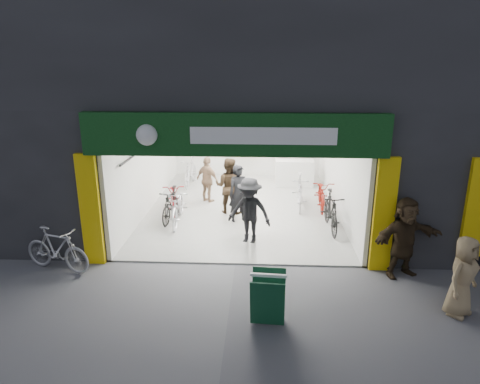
# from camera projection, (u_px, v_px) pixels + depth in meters

# --- Properties ---
(ground) EXTENTS (60.00, 60.00, 0.00)m
(ground) POSITION_uv_depth(u_px,v_px,m) (235.00, 265.00, 9.88)
(ground) COLOR #56565B
(ground) RESTS_ON ground
(building) EXTENTS (17.00, 10.27, 8.00)m
(building) POSITION_uv_depth(u_px,v_px,m) (274.00, 67.00, 13.32)
(building) COLOR #232326
(building) RESTS_ON ground
(bike_left_front) EXTENTS (0.83, 2.07, 1.07)m
(bike_left_front) POSITION_uv_depth(u_px,v_px,m) (178.00, 205.00, 12.30)
(bike_left_front) COLOR silver
(bike_left_front) RESTS_ON ground
(bike_left_midfront) EXTENTS (0.66, 1.70, 0.99)m
(bike_left_midfront) POSITION_uv_depth(u_px,v_px,m) (172.00, 205.00, 12.45)
(bike_left_midfront) COLOR black
(bike_left_midfront) RESTS_ON ground
(bike_left_midback) EXTENTS (0.98, 1.90, 0.95)m
(bike_left_midback) POSITION_uv_depth(u_px,v_px,m) (174.00, 197.00, 13.26)
(bike_left_midback) COLOR maroon
(bike_left_midback) RESTS_ON ground
(bike_left_back) EXTENTS (0.62, 1.78, 1.05)m
(bike_left_back) POSITION_uv_depth(u_px,v_px,m) (190.00, 172.00, 15.96)
(bike_left_back) COLOR #B6B5BA
(bike_left_back) RESTS_ON ground
(bike_right_front) EXTENTS (0.57, 1.86, 1.11)m
(bike_right_front) POSITION_uv_depth(u_px,v_px,m) (331.00, 211.00, 11.72)
(bike_right_front) COLOR black
(bike_right_front) RESTS_ON ground
(bike_right_mid) EXTENTS (0.76, 1.89, 0.97)m
(bike_right_mid) POSITION_uv_depth(u_px,v_px,m) (322.00, 194.00, 13.52)
(bike_right_mid) COLOR maroon
(bike_right_mid) RESTS_ON ground
(bike_right_back) EXTENTS (0.61, 1.83, 1.08)m
(bike_right_back) POSITION_uv_depth(u_px,v_px,m) (300.00, 192.00, 13.51)
(bike_right_back) COLOR #AEADB2
(bike_right_back) RESTS_ON ground
(parked_bike) EXTENTS (1.77, 0.97, 1.02)m
(parked_bike) POSITION_uv_depth(u_px,v_px,m) (57.00, 249.00, 9.48)
(parked_bike) COLOR silver
(parked_bike) RESTS_ON ground
(customer_a) EXTENTS (0.73, 0.62, 1.71)m
(customer_a) POSITION_uv_depth(u_px,v_px,m) (239.00, 194.00, 12.23)
(customer_a) COLOR black
(customer_a) RESTS_ON ground
(customer_b) EXTENTS (0.94, 0.79, 1.74)m
(customer_b) POSITION_uv_depth(u_px,v_px,m) (229.00, 186.00, 12.97)
(customer_b) COLOR #342517
(customer_b) RESTS_ON ground
(customer_c) EXTENTS (1.27, 0.96, 1.74)m
(customer_c) POSITION_uv_depth(u_px,v_px,m) (249.00, 211.00, 10.81)
(customer_c) COLOR black
(customer_c) RESTS_ON ground
(customer_d) EXTENTS (0.96, 0.83, 1.54)m
(customer_d) POSITION_uv_depth(u_px,v_px,m) (208.00, 180.00, 13.97)
(customer_d) COLOR #927055
(customer_d) RESTS_ON ground
(pedestrian_near) EXTENTS (0.89, 0.86, 1.54)m
(pedestrian_near) POSITION_uv_depth(u_px,v_px,m) (462.00, 276.00, 7.76)
(pedestrian_near) COLOR #947C56
(pedestrian_near) RESTS_ON ground
(pedestrian_far) EXTENTS (1.74, 1.10, 1.79)m
(pedestrian_far) POSITION_uv_depth(u_px,v_px,m) (404.00, 237.00, 9.15)
(pedestrian_far) COLOR #322516
(pedestrian_far) RESTS_ON ground
(sandwich_board) EXTENTS (0.65, 0.66, 0.94)m
(sandwich_board) POSITION_uv_depth(u_px,v_px,m) (268.00, 297.00, 7.57)
(sandwich_board) COLOR #0F3F25
(sandwich_board) RESTS_ON ground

